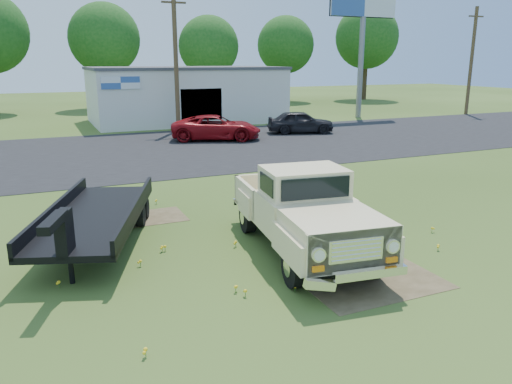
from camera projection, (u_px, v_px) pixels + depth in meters
ground at (254, 246)px, 12.85m from camera, size 140.00×140.00×0.00m
asphalt_lot at (140, 152)px, 26.12m from camera, size 90.00×14.00×0.02m
dirt_patch_a at (373, 282)px, 10.78m from camera, size 3.00×2.00×0.01m
dirt_patch_b at (148, 218)px, 15.17m from camera, size 2.20×1.60×0.01m
commercial_building at (186, 94)px, 38.53m from camera, size 14.20×8.20×4.15m
billboard at (363, 10)px, 39.72m from camera, size 6.10×0.45×11.05m
utility_pole_mid at (176, 61)px, 32.69m from camera, size 1.60×0.30×9.00m
utility_pole_east at (471, 60)px, 42.82m from camera, size 1.60×0.30×9.00m
treeline_d at (104, 39)px, 47.76m from camera, size 6.72×6.72×10.00m
treeline_e at (209, 46)px, 50.49m from camera, size 6.08×6.08×9.04m
treeline_f at (286, 45)px, 56.52m from camera, size 6.40×6.40×9.52m
treeline_g at (367, 37)px, 58.84m from camera, size 7.36×7.36×10.95m
vintage_pickup_truck at (303, 210)px, 12.21m from camera, size 3.04×6.17×2.15m
flatbed_trailer at (96, 212)px, 12.82m from camera, size 4.11×6.68×1.73m
red_pickup at (216, 128)px, 29.72m from camera, size 5.79×4.19×1.46m
dark_sedan at (300, 122)px, 32.48m from camera, size 4.59×2.94×1.46m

